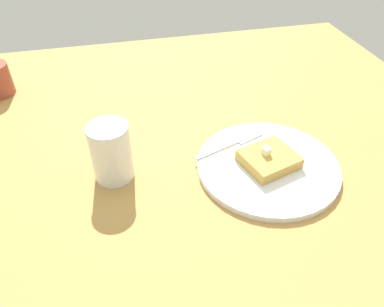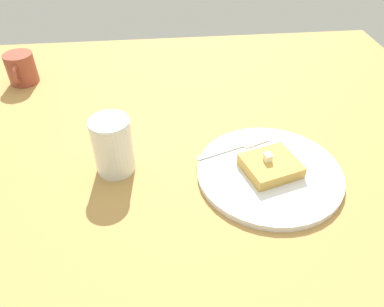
{
  "view_description": "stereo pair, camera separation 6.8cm",
  "coord_description": "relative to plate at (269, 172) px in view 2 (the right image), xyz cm",
  "views": [
    {
      "loc": [
        54.49,
        -16.12,
        50.59
      ],
      "look_at": [
        3.59,
        -3.94,
        7.05
      ],
      "focal_mm": 35.0,
      "sensor_mm": 36.0,
      "label": 1
    },
    {
      "loc": [
        55.64,
        -9.41,
        50.59
      ],
      "look_at": [
        3.59,
        -3.94,
        7.05
      ],
      "focal_mm": 35.0,
      "sensor_mm": 36.0,
      "label": 2
    }
  ],
  "objects": [
    {
      "name": "table_surface",
      "position": [
        -6.04,
        -10.33,
        -1.98
      ],
      "size": [
        120.0,
        120.0,
        2.55
      ],
      "primitive_type": "cube",
      "color": "#AB8143",
      "rests_on": "ground"
    },
    {
      "name": "plate",
      "position": [
        0.0,
        0.0,
        0.0
      ],
      "size": [
        26.98,
        26.98,
        1.24
      ],
      "color": "silver",
      "rests_on": "table_surface"
    },
    {
      "name": "toast_slice_center",
      "position": [
        -0.0,
        -0.0,
        1.67
      ],
      "size": [
        10.9,
        11.57,
        2.27
      ],
      "primitive_type": "cube",
      "rotation": [
        0.0,
        0.0,
        0.29
      ],
      "color": "gold",
      "rests_on": "plate"
    },
    {
      "name": "butter_pat_primary",
      "position": [
        -0.27,
        -0.66,
        3.53
      ],
      "size": [
        1.7,
        1.59,
        1.47
      ],
      "primitive_type": "cube",
      "rotation": [
        0.0,
        0.0,
        0.2
      ],
      "color": "#F3F1CB",
      "rests_on": "toast_slice_center"
    },
    {
      "name": "fork",
      "position": [
        -7.26,
        -4.52,
        0.71
      ],
      "size": [
        6.67,
        15.57,
        0.36
      ],
      "color": "silver",
      "rests_on": "plate"
    },
    {
      "name": "syrup_jar",
      "position": [
        -4.92,
        -28.55,
        4.56
      ],
      "size": [
        7.49,
        7.49,
        11.12
      ],
      "color": "#5D280F",
      "rests_on": "table_surface"
    },
    {
      "name": "coffee_mug",
      "position": [
        -41.34,
        -53.9,
        3.18
      ],
      "size": [
        9.81,
        7.2,
        7.73
      ],
      "color": "brown",
      "rests_on": "table_surface"
    }
  ]
}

